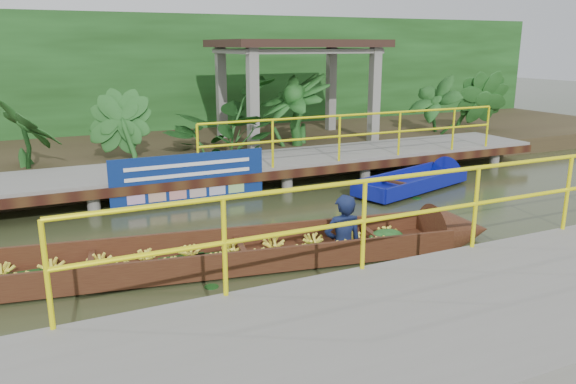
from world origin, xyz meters
name	(u,v)px	position (x,y,z in m)	size (l,w,h in m)	color
ground	(302,233)	(0.00, 0.00, 0.00)	(80.00, 80.00, 0.00)	#2B3118
land_strip	(183,148)	(0.00, 7.50, 0.23)	(30.00, 8.00, 0.45)	#322619
far_dock	(232,167)	(0.02, 3.43, 0.48)	(16.00, 2.06, 1.66)	slate
near_dock	(559,307)	(1.00, -4.20, 0.30)	(18.00, 2.40, 1.73)	slate
pavilion	(297,54)	(3.00, 6.30, 2.82)	(4.40, 3.00, 3.00)	slate
foliage_backdrop	(159,80)	(0.00, 10.00, 2.00)	(30.00, 0.80, 4.00)	#163912
vendor_boat	(191,254)	(-2.11, -0.70, 0.22)	(10.26, 2.65, 2.09)	#38190F
moored_blue_boat	(433,178)	(4.22, 1.78, 0.15)	(3.55, 1.83, 0.82)	navy
blue_banner	(189,178)	(-1.21, 2.48, 0.56)	(3.06, 0.04, 0.96)	navy
tropical_plants	(288,116)	(2.25, 5.30, 1.25)	(14.28, 1.28, 1.60)	#163912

